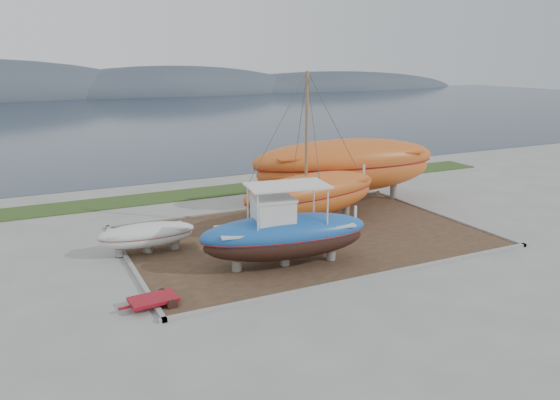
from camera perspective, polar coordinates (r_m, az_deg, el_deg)
name	(u,v)px	position (r m, az deg, el deg)	size (l,w,h in m)	color
ground	(347,262)	(25.58, 6.99, -6.43)	(140.00, 140.00, 0.00)	gray
dirt_patch	(305,237)	(28.79, 2.66, -3.83)	(18.00, 12.00, 0.06)	#422D1E
curb_frame	(305,236)	(28.77, 2.66, -3.75)	(18.60, 12.60, 0.15)	gray
grass_strip	(228,190)	(38.86, -5.51, 1.05)	(44.00, 3.00, 0.08)	#284219
sea	(105,117)	(91.32, -17.86, 8.26)	(260.00, 100.00, 0.04)	#1C2939
mountain_ridge	(69,96)	(145.78, -21.22, 10.14)	(200.00, 36.00, 20.00)	#333D49
blue_caique	(285,226)	(24.25, 0.54, -2.70)	(7.73, 2.42, 3.73)	#1B56A9
white_dinghy	(147,238)	(27.00, -13.70, -3.91)	(4.59, 1.72, 1.38)	silver
orange_sailboat	(313,151)	(29.61, 3.45, 5.15)	(8.98, 2.65, 8.42)	#BF561D
orange_bare_hull	(345,172)	(35.00, 6.84, 2.90)	(12.29, 3.69, 4.03)	#BF561D
red_trailer	(153,302)	(21.56, -13.09, -10.36)	(2.63, 1.32, 0.37)	maroon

